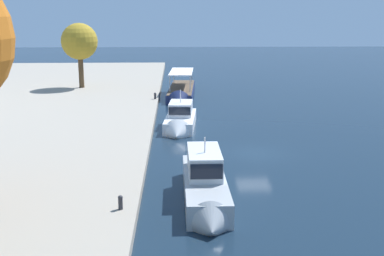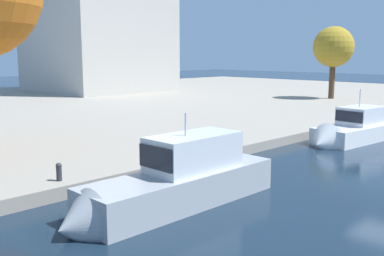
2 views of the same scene
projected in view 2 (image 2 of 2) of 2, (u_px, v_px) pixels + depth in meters
The scene contains 5 objects.
dock_promenade at pixel (32, 109), 45.04m from camera, with size 120.00×55.00×0.58m, color gray.
motor_yacht_1 at pixel (174, 188), 16.85m from camera, with size 9.40×2.34×4.23m.
motor_yacht_2 at pixel (352, 133), 29.55m from camera, with size 8.14×3.18×4.36m.
mooring_bollard_1 at pixel (59, 171), 18.33m from camera, with size 0.25×0.25×0.76m.
tree_2 at pixel (333, 48), 52.02m from camera, with size 4.69×4.69×8.34m.
Camera 2 is at (-20.02, -7.80, 5.70)m, focal length 41.97 mm.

